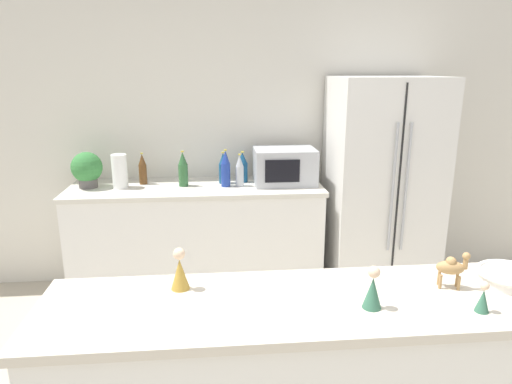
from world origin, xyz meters
name	(u,v)px	position (x,y,z in m)	size (l,w,h in m)	color
wall_back	(252,132)	(0.00, 2.73, 1.27)	(8.00, 0.06, 2.55)	silver
back_counter	(198,240)	(-0.47, 2.40, 0.45)	(1.97, 0.63, 0.91)	white
refrigerator	(381,188)	(1.01, 2.35, 0.87)	(0.83, 0.69, 1.74)	silver
potted_plant	(87,169)	(-1.30, 2.42, 1.05)	(0.23, 0.23, 0.28)	#595451
paper_towel_roll	(120,171)	(-1.05, 2.39, 1.04)	(0.11, 0.11, 0.26)	white
microwave	(284,166)	(0.23, 2.42, 1.05)	(0.48, 0.37, 0.28)	#B2B5BA
back_bottle_0	(223,168)	(-0.26, 2.46, 1.03)	(0.07, 0.07, 0.25)	navy
back_bottle_1	(240,171)	(-0.13, 2.36, 1.03)	(0.06, 0.06, 0.26)	#B2B7BC
back_bottle_2	(226,169)	(-0.24, 2.36, 1.05)	(0.07, 0.07, 0.29)	navy
back_bottle_3	(242,167)	(-0.10, 2.49, 1.03)	(0.08, 0.08, 0.25)	navy
back_bottle_4	(183,169)	(-0.57, 2.40, 1.04)	(0.07, 0.07, 0.28)	#2D6033
back_bottle_5	(143,169)	(-0.89, 2.50, 1.03)	(0.06, 0.06, 0.25)	brown
fruit_bowl	(510,277)	(0.82, 0.44, 1.01)	(0.25, 0.25, 0.05)	white
camel_figurine	(452,267)	(0.57, 0.43, 1.07)	(0.12, 0.08, 0.15)	#A87F4C
wise_man_figurine_blue	(373,290)	(0.22, 0.31, 1.05)	(0.07, 0.07, 0.16)	#33664C
wise_man_figurine_crimson	(483,299)	(0.59, 0.25, 1.03)	(0.05, 0.05, 0.11)	#33664C
wise_man_figurine_purple	(180,271)	(-0.46, 0.52, 1.06)	(0.07, 0.07, 0.17)	#B28933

